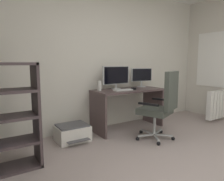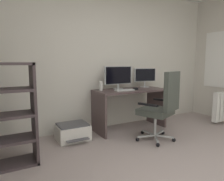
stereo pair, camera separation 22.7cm
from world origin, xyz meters
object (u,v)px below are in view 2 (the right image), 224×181
(desktop_speaker, at_px, (101,86))
(printer, at_px, (73,132))
(desk, at_px, (130,101))
(monitor_main, at_px, (118,76))
(monitor_secondary, at_px, (145,76))
(computer_mouse, at_px, (136,89))
(office_chair, at_px, (162,105))
(keyboard, at_px, (125,90))

(desktop_speaker, xyz_separation_m, printer, (-0.56, -0.11, -0.70))
(desk, relative_size, desktop_speaker, 7.76)
(monitor_main, relative_size, printer, 1.17)
(monitor_secondary, xyz_separation_m, desktop_speaker, (-1.00, -0.05, -0.14))
(desktop_speaker, distance_m, printer, 0.91)
(monitor_main, xyz_separation_m, computer_mouse, (0.24, -0.22, -0.23))
(computer_mouse, xyz_separation_m, printer, (-1.19, 0.06, -0.64))
(computer_mouse, distance_m, printer, 1.35)
(office_chair, relative_size, printer, 2.20)
(keyboard, xyz_separation_m, office_chair, (0.27, -0.65, -0.17))
(office_chair, distance_m, printer, 1.48)
(computer_mouse, distance_m, office_chair, 0.70)
(monitor_main, relative_size, monitor_secondary, 1.28)
(desk, bearing_deg, printer, -179.10)
(desk, xyz_separation_m, desktop_speaker, (-0.55, 0.10, 0.29))
(monitor_secondary, bearing_deg, monitor_main, -179.99)
(monitor_main, xyz_separation_m, desktop_speaker, (-0.38, -0.05, -0.16))
(desk, relative_size, computer_mouse, 13.18)
(office_chair, bearing_deg, desk, 96.63)
(monitor_secondary, bearing_deg, computer_mouse, -149.55)
(desk, height_order, keyboard, keyboard)
(monitor_main, relative_size, keyboard, 1.73)
(computer_mouse, bearing_deg, keyboard, -158.76)
(monitor_secondary, bearing_deg, printer, -174.08)
(monitor_main, height_order, desktop_speaker, monitor_main)
(desk, distance_m, keyboard, 0.31)
(keyboard, height_order, office_chair, office_chair)
(monitor_main, xyz_separation_m, printer, (-0.95, -0.16, -0.86))
(printer, bearing_deg, office_chair, -31.66)
(monitor_secondary, relative_size, office_chair, 0.41)
(monitor_secondary, xyz_separation_m, printer, (-1.57, -0.16, -0.85))
(monitor_main, height_order, printer, monitor_main)
(desk, height_order, desktop_speaker, desktop_speaker)
(desk, distance_m, desktop_speaker, 0.63)
(keyboard, bearing_deg, desktop_speaker, 153.98)
(desktop_speaker, bearing_deg, office_chair, -53.30)
(monitor_main, bearing_deg, printer, -170.28)
(keyboard, distance_m, computer_mouse, 0.26)
(desk, height_order, office_chair, office_chair)
(keyboard, xyz_separation_m, desktop_speaker, (-0.36, 0.20, 0.07))
(desk, xyz_separation_m, printer, (-1.11, -0.02, -0.41))
(office_chair, bearing_deg, monitor_secondary, 67.94)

